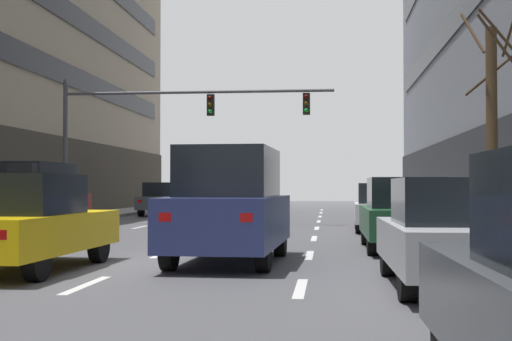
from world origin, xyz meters
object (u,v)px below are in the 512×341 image
at_px(car_driving_3, 230,206).
at_px(car_parked_1, 451,234).
at_px(car_driving_1, 33,200).
at_px(street_tree_0, 492,125).
at_px(car_parked_2, 405,214).
at_px(car_parked_3, 382,208).
at_px(taxi_driving_2, 25,223).
at_px(traffic_signal_0, 164,118).
at_px(car_driving_0, 163,199).

bearing_deg(car_driving_3, car_parked_1, -39.93).
relative_size(car_driving_1, car_parked_1, 1.06).
distance_m(car_driving_3, street_tree_0, 7.28).
xyz_separation_m(car_parked_2, car_parked_3, (-0.00, 7.00, -0.05)).
height_order(taxi_driving_2, traffic_signal_0, traffic_signal_0).
bearing_deg(car_driving_1, street_tree_0, -10.05).
xyz_separation_m(car_driving_3, car_parked_1, (3.71, -3.11, -0.32)).
bearing_deg(car_driving_1, taxi_driving_2, -67.27).
height_order(car_driving_1, car_parked_3, car_driving_1).
height_order(car_driving_3, traffic_signal_0, traffic_signal_0).
height_order(car_driving_3, car_parked_3, car_driving_3).
relative_size(car_driving_0, car_driving_1, 1.00).
bearing_deg(taxi_driving_2, car_driving_0, 97.58).
distance_m(car_driving_3, traffic_signal_0, 14.72).
distance_m(taxi_driving_2, car_parked_1, 7.30).
bearing_deg(car_parked_3, traffic_signal_0, 157.05).
height_order(taxi_driving_2, car_parked_1, taxi_driving_2).
xyz_separation_m(car_driving_0, street_tree_0, (12.51, -18.28, 2.15)).
distance_m(taxi_driving_2, car_parked_2, 8.61).
bearing_deg(street_tree_0, taxi_driving_2, -149.49).
distance_m(car_driving_3, car_parked_2, 4.87).
xyz_separation_m(taxi_driving_2, car_driving_3, (3.44, 1.66, 0.27)).
relative_size(traffic_signal_0, street_tree_0, 1.72).
xyz_separation_m(car_driving_0, traffic_signal_0, (2.04, -8.48, 3.38)).
relative_size(car_driving_1, traffic_signal_0, 0.42).
height_order(taxi_driving_2, car_driving_3, car_driving_3).
xyz_separation_m(car_parked_2, traffic_signal_0, (-8.28, 10.51, 3.38)).
bearing_deg(street_tree_0, traffic_signal_0, 136.89).
bearing_deg(car_parked_2, car_parked_3, 90.01).
height_order(car_parked_2, street_tree_0, street_tree_0).
relative_size(car_parked_1, car_parked_3, 1.00).
height_order(car_driving_0, car_driving_3, car_driving_3).
relative_size(car_driving_1, taxi_driving_2, 0.99).
height_order(car_parked_1, car_parked_3, car_parked_1).
height_order(traffic_signal_0, street_tree_0, street_tree_0).
bearing_deg(street_tree_0, car_driving_3, -146.94).
bearing_deg(car_parked_3, car_driving_1, -158.64).
distance_m(car_parked_1, car_parked_2, 6.24).
xyz_separation_m(taxi_driving_2, car_parked_3, (7.15, 11.80, -0.06)).
bearing_deg(car_parked_2, car_driving_0, 118.52).
bearing_deg(car_parked_1, taxi_driving_2, 168.58).
distance_m(car_parked_1, street_tree_0, 7.61).
relative_size(car_driving_1, street_tree_0, 0.73).
bearing_deg(car_parked_2, taxi_driving_2, -146.16).
distance_m(car_driving_0, car_parked_1, 27.26).
distance_m(car_driving_0, car_parked_3, 15.81).
bearing_deg(car_driving_3, car_parked_2, 40.17).
bearing_deg(car_driving_0, street_tree_0, -55.62).
bearing_deg(car_parked_2, traffic_signal_0, 128.24).
bearing_deg(car_driving_3, street_tree_0, 33.06).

